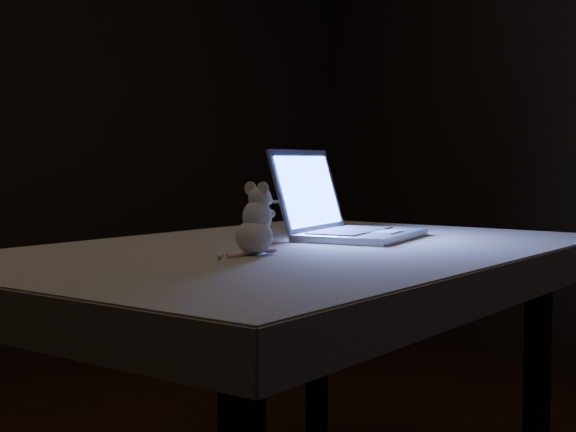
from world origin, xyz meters
TOP-DOWN VIEW (x-y plane):
  - table at (0.22, -0.02)m, footprint 1.59×1.28m
  - tablecloth at (0.27, -0.05)m, footprint 1.75×1.54m
  - laptop at (0.48, 0.05)m, footprint 0.43×0.42m
  - plush_mouse at (0.07, -0.10)m, footprint 0.14×0.14m

SIDE VIEW (x-z plane):
  - table at x=0.22m, z-range 0.00..0.74m
  - tablecloth at x=0.27m, z-range 0.66..0.75m
  - plush_mouse at x=0.07m, z-range 0.75..0.90m
  - laptop at x=0.48m, z-range 0.75..0.97m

